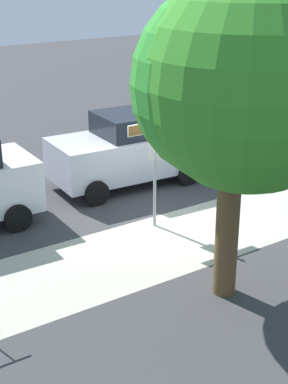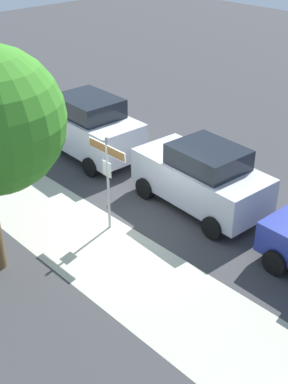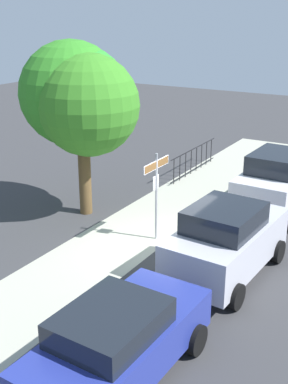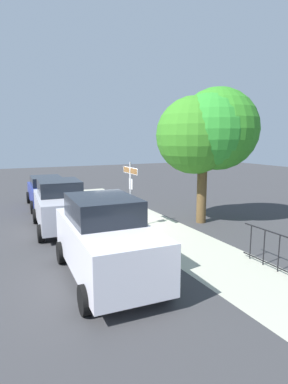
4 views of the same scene
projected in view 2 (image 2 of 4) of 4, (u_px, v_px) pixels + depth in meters
name	position (u px, v px, depth m)	size (l,w,h in m)	color
ground_plane	(132.00, 228.00, 13.98)	(60.00, 60.00, 0.00)	#38383A
sidewalk_strip	(51.00, 217.00, 14.47)	(24.00, 2.60, 0.00)	#ADAD99
street_sign	(107.00, 167.00, 13.11)	(1.41, 0.07, 2.69)	#9EA0A5
car_silver	(202.00, 177.00, 14.51)	(4.16, 2.22, 1.97)	silver
car_white	(86.00, 125.00, 17.60)	(4.50, 2.19, 2.13)	silver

